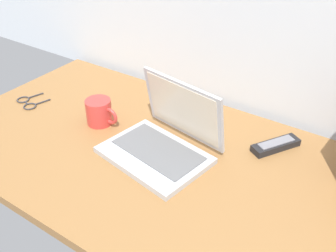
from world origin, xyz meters
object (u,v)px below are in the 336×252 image
coffee_mug (100,112)px  eyeglasses (27,103)px  laptop (164,139)px  remote_control_far (276,145)px

coffee_mug → eyeglasses: bearing=-170.4°
laptop → remote_control_far: size_ratio=2.15×
remote_control_far → eyeglasses: bearing=-164.0°
remote_control_far → eyeglasses: 0.90m
laptop → coffee_mug: (-0.27, 0.01, -0.00)m
laptop → remote_control_far: (0.28, 0.20, -0.03)m
coffee_mug → laptop: bearing=-1.9°
laptop → coffee_mug: bearing=178.1°
laptop → coffee_mug: size_ratio=2.79×
remote_control_far → coffee_mug: bearing=-160.5°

